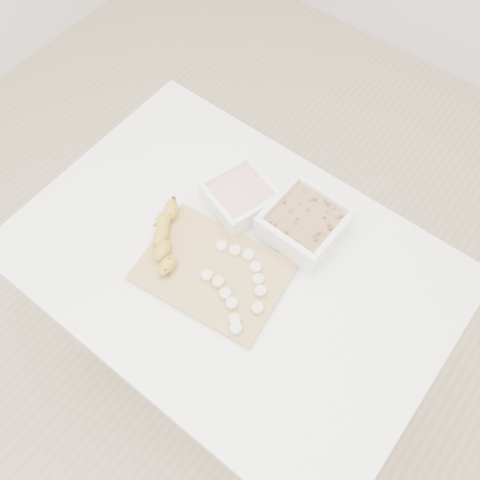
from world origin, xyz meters
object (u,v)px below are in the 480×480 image
Objects in this scene: bowl_granola at (304,223)px; banana at (166,238)px; bowl_yogurt at (240,197)px; cutting_board at (213,272)px; table at (233,279)px.

banana is (-0.23, -0.22, -0.01)m from bowl_granola.
bowl_granola reaches higher than bowl_yogurt.
bowl_granola is 0.54× the size of cutting_board.
table is 0.23m from bowl_granola.
banana is at bearing -135.71° from bowl_granola.
table is at bearing -4.80° from banana.
cutting_board is (-0.10, -0.22, -0.03)m from bowl_granola.
banana reaches higher than table.
banana is (-0.15, -0.06, 0.13)m from table.
bowl_yogurt is at bearing 121.12° from table.
table is 5.09× the size of banana.
cutting_board is 1.65× the size of banana.
table is 0.20m from banana.
table is at bearing -116.72° from bowl_granola.
cutting_board is (-0.02, -0.05, 0.10)m from table.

